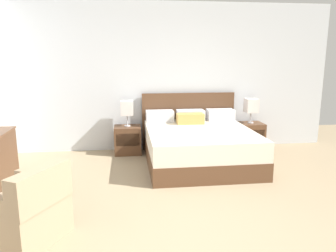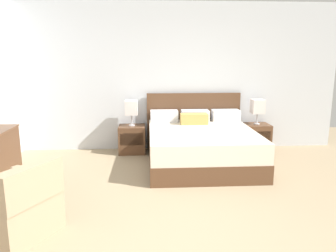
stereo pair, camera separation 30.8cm
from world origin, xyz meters
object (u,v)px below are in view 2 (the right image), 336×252
Objects in this scene: bed at (201,144)px; nightstand_right at (256,137)px; nightstand_left at (132,139)px; armchair_by_window at (17,209)px; table_lamp_left at (131,108)px; table_lamp_right at (258,107)px.

bed is 3.85× the size of nightstand_right.
bed is 1.35m from nightstand_left.
nightstand_right is at bearing 30.62° from bed.
nightstand_left is 2.99m from armchair_by_window.
nightstand_right is 2.40m from table_lamp_left.
bed reaches higher than nightstand_left.
table_lamp_right is 4.40m from armchair_by_window.
bed is 4.19× the size of table_lamp_left.
nightstand_right is 0.54× the size of armchair_by_window.
table_lamp_right is (2.33, 0.00, 0.00)m from table_lamp_left.
nightstand_right is at bearing -0.04° from table_lamp_left.
table_lamp_right reaches higher than nightstand_right.
nightstand_right is at bearing 0.00° from nightstand_left.
bed is at bearing -149.32° from table_lamp_right.
armchair_by_window is at bearing -109.54° from table_lamp_left.
nightstand_right is (1.16, 0.69, -0.07)m from bed.
bed reaches higher than armchair_by_window.
armchair_by_window is at bearing -139.70° from table_lamp_right.
nightstand_left is at bearing 149.35° from bed.
table_lamp_left reaches higher than nightstand_left.
table_lamp_left is 3.05m from armchair_by_window.
nightstand_left is at bearing 70.45° from armchair_by_window.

